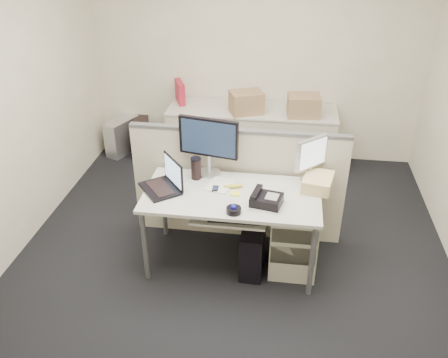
# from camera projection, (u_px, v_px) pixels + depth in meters

# --- Properties ---
(floor) EXTENTS (4.00, 4.50, 0.01)m
(floor) POSITION_uv_depth(u_px,v_px,m) (231.00, 261.00, 4.38)
(floor) COLOR black
(floor) RESTS_ON ground
(wall_back) EXTENTS (4.00, 0.02, 2.70)m
(wall_back) POSITION_uv_depth(u_px,v_px,m) (256.00, 51.00, 5.64)
(wall_back) COLOR silver
(wall_back) RESTS_ON ground
(desk) EXTENTS (1.50, 0.75, 0.73)m
(desk) POSITION_uv_depth(u_px,v_px,m) (232.00, 200.00, 4.05)
(desk) COLOR #B8B6AC
(desk) RESTS_ON floor
(keyboard_tray) EXTENTS (0.62, 0.32, 0.02)m
(keyboard_tray) POSITION_uv_depth(u_px,v_px,m) (229.00, 216.00, 3.92)
(keyboard_tray) COLOR #B8B6AC
(keyboard_tray) RESTS_ON desk
(drawer_pedestal) EXTENTS (0.40, 0.55, 0.65)m
(drawer_pedestal) POSITION_uv_depth(u_px,v_px,m) (294.00, 234.00, 4.20)
(drawer_pedestal) COLOR #B0AC9A
(drawer_pedestal) RESTS_ON floor
(cubicle_partition) EXTENTS (2.00, 0.06, 1.10)m
(cubicle_partition) POSITION_uv_depth(u_px,v_px,m) (238.00, 185.00, 4.49)
(cubicle_partition) COLOR beige
(cubicle_partition) RESTS_ON floor
(back_counter) EXTENTS (2.00, 0.60, 0.72)m
(back_counter) POSITION_uv_depth(u_px,v_px,m) (251.00, 138.00, 5.86)
(back_counter) COLOR #B0AC9A
(back_counter) RESTS_ON floor
(monitor_main) EXTENTS (0.57, 0.31, 0.54)m
(monitor_main) POSITION_uv_depth(u_px,v_px,m) (209.00, 147.00, 4.19)
(monitor_main) COLOR black
(monitor_main) RESTS_ON desk
(monitor_small) EXTENTS (0.36, 0.35, 0.41)m
(monitor_small) POSITION_uv_depth(u_px,v_px,m) (311.00, 160.00, 4.11)
(monitor_small) COLOR #B7B7BC
(monitor_small) RESTS_ON desk
(laptop) EXTENTS (0.43, 0.45, 0.27)m
(laptop) POSITION_uv_depth(u_px,v_px,m) (159.00, 176.00, 4.01)
(laptop) COLOR black
(laptop) RESTS_ON desk
(trackball) EXTENTS (0.13, 0.13, 0.05)m
(trackball) POSITION_uv_depth(u_px,v_px,m) (234.00, 210.00, 3.76)
(trackball) COLOR black
(trackball) RESTS_ON desk
(desk_phone) EXTENTS (0.28, 0.24, 0.08)m
(desk_phone) POSITION_uv_depth(u_px,v_px,m) (267.00, 200.00, 3.86)
(desk_phone) COLOR black
(desk_phone) RESTS_ON desk
(paper_stack) EXTENTS (0.26, 0.29, 0.01)m
(paper_stack) POSITION_uv_depth(u_px,v_px,m) (220.00, 185.00, 4.13)
(paper_stack) COLOR silver
(paper_stack) RESTS_ON desk
(sticky_pad) EXTENTS (0.07, 0.07, 0.01)m
(sticky_pad) POSITION_uv_depth(u_px,v_px,m) (235.00, 194.00, 4.01)
(sticky_pad) COLOR #FFFD35
(sticky_pad) RESTS_ON desk
(travel_mug) EXTENTS (0.09, 0.09, 0.19)m
(travel_mug) POSITION_uv_depth(u_px,v_px,m) (196.00, 169.00, 4.20)
(travel_mug) COLOR black
(travel_mug) RESTS_ON desk
(banana) EXTENTS (0.18, 0.08, 0.04)m
(banana) POSITION_uv_depth(u_px,v_px,m) (233.00, 186.00, 4.09)
(banana) COLOR gold
(banana) RESTS_ON desk
(cellphone) EXTENTS (0.05, 0.10, 0.01)m
(cellphone) POSITION_uv_depth(u_px,v_px,m) (215.00, 189.00, 4.07)
(cellphone) COLOR black
(cellphone) RESTS_ON desk
(manila_folders) EXTENTS (0.29, 0.35, 0.11)m
(manila_folders) POSITION_uv_depth(u_px,v_px,m) (318.00, 182.00, 4.07)
(manila_folders) COLOR #D2B081
(manila_folders) RESTS_ON desk
(keyboard) EXTENTS (0.43, 0.17, 0.02)m
(keyboard) POSITION_uv_depth(u_px,v_px,m) (234.00, 217.00, 3.87)
(keyboard) COLOR black
(keyboard) RESTS_ON keyboard_tray
(pc_tower_desk) EXTENTS (0.21, 0.48, 0.44)m
(pc_tower_desk) POSITION_uv_depth(u_px,v_px,m) (253.00, 247.00, 4.20)
(pc_tower_desk) COLOR black
(pc_tower_desk) RESTS_ON floor
(pc_tower_spare_dark) EXTENTS (0.30, 0.52, 0.46)m
(pc_tower_spare_dark) POSITION_uv_depth(u_px,v_px,m) (141.00, 137.00, 6.18)
(pc_tower_spare_dark) COLOR black
(pc_tower_spare_dark) RESTS_ON floor
(pc_tower_spare_silver) EXTENTS (0.37, 0.53, 0.46)m
(pc_tower_spare_silver) POSITION_uv_depth(u_px,v_px,m) (123.00, 136.00, 6.21)
(pc_tower_spare_silver) COLOR #B7B7BC
(pc_tower_spare_silver) RESTS_ON floor
(cardboard_box_left) EXTENTS (0.44, 0.39, 0.27)m
(cardboard_box_left) POSITION_uv_depth(u_px,v_px,m) (246.00, 103.00, 5.51)
(cardboard_box_left) COLOR #896343
(cardboard_box_left) RESTS_ON back_counter
(cardboard_box_right) EXTENTS (0.39, 0.32, 0.26)m
(cardboard_box_right) POSITION_uv_depth(u_px,v_px,m) (304.00, 106.00, 5.43)
(cardboard_box_right) COLOR #896343
(cardboard_box_right) RESTS_ON back_counter
(red_binder) EXTENTS (0.19, 0.31, 0.29)m
(red_binder) POSITION_uv_depth(u_px,v_px,m) (180.00, 93.00, 5.80)
(red_binder) COLOR #AC1C32
(red_binder) RESTS_ON back_counter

